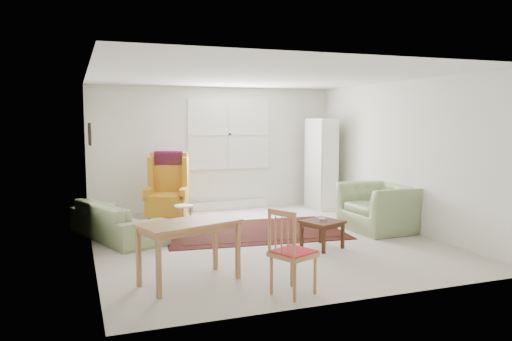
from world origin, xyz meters
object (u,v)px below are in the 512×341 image
object	(u,v)px
wingback_chair	(167,186)
coffee_table	(322,234)
desk_chair	(293,251)
armchair	(381,203)
desk	(189,252)
sofa	(117,213)
stool	(184,217)
cabinet	(321,164)

from	to	relation	value
wingback_chair	coffee_table	bearing A→B (deg)	-38.57
desk_chair	armchair	bearing A→B (deg)	-73.36
armchair	desk	size ratio (longest dim) A/B	1.06
desk	coffee_table	bearing A→B (deg)	21.47
sofa	coffee_table	bearing A→B (deg)	-141.92
desk	stool	bearing A→B (deg)	79.38
desk_chair	stool	bearing A→B (deg)	-16.97
wingback_chair	coffee_table	xyz separation A→B (m)	(1.75, -2.77, -0.43)
wingback_chair	cabinet	xyz separation A→B (m)	(3.22, 0.09, 0.30)
desk	sofa	bearing A→B (deg)	103.33
sofa	stool	bearing A→B (deg)	-99.48
sofa	stool	xyz separation A→B (m)	(1.10, 0.22, -0.18)
desk	wingback_chair	bearing A→B (deg)	83.92
cabinet	coffee_table	bearing A→B (deg)	-118.86
sofa	coffee_table	xyz separation A→B (m)	(2.73, -1.67, -0.19)
sofa	armchair	bearing A→B (deg)	-123.38
cabinet	armchair	bearing A→B (deg)	-91.64
wingback_chair	desk_chair	bearing A→B (deg)	-63.45
wingback_chair	desk	distance (m)	3.64
wingback_chair	sofa	bearing A→B (deg)	-112.62
armchair	stool	distance (m)	3.32
stool	cabinet	size ratio (longest dim) A/B	0.23
armchair	desk_chair	xyz separation A→B (m)	(-2.65, -2.30, 0.00)
coffee_table	desk_chair	xyz separation A→B (m)	(-1.18, -1.59, 0.26)
armchair	wingback_chair	world-z (taller)	wingback_chair
armchair	desk	xyz separation A→B (m)	(-3.61, -1.55, -0.11)
cabinet	desk	world-z (taller)	cabinet
cabinet	desk	xyz separation A→B (m)	(-3.61, -3.70, -0.58)
desk	desk_chair	world-z (taller)	desk_chair
wingback_chair	desk	size ratio (longest dim) A/B	1.13
sofa	armchair	xyz separation A→B (m)	(4.20, -0.96, 0.07)
wingback_chair	cabinet	world-z (taller)	cabinet
cabinet	sofa	bearing A→B (deg)	-165.82
armchair	coffee_table	distance (m)	1.65
sofa	desk	world-z (taller)	sofa
cabinet	desk_chair	bearing A→B (deg)	-122.43
stool	desk_chair	distance (m)	3.51
cabinet	stool	bearing A→B (deg)	-164.16
stool	desk	world-z (taller)	desk
coffee_table	stool	size ratio (longest dim) A/B	1.18
coffee_table	desk	bearing A→B (deg)	-158.53
coffee_table	wingback_chair	bearing A→B (deg)	122.37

